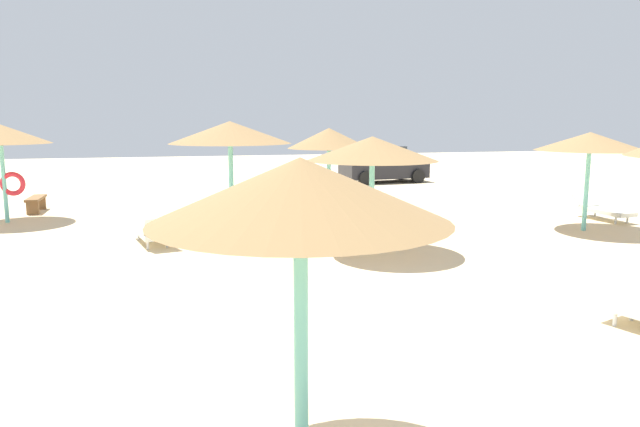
{
  "coord_description": "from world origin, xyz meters",
  "views": [
    {
      "loc": [
        -2.63,
        -7.55,
        2.98
      ],
      "look_at": [
        0.0,
        3.0,
        1.2
      ],
      "focal_mm": 32.5,
      "sensor_mm": 36.0,
      "label": 1
    }
  ],
  "objects_px": {
    "parasol_8": "(372,149)",
    "bench_0": "(36,201)",
    "parasol_2": "(230,133)",
    "lounger_1": "(602,209)",
    "parasol_0": "(329,139)",
    "lounger_2": "(153,231)",
    "lounger_0": "(300,221)",
    "parasol_6": "(300,192)",
    "parked_car": "(383,165)",
    "parasol_1": "(590,142)",
    "parasol_5": "(0,135)"
  },
  "relations": [
    {
      "from": "bench_0",
      "to": "lounger_2",
      "type": "bearing_deg",
      "value": -57.52
    },
    {
      "from": "lounger_1",
      "to": "lounger_2",
      "type": "bearing_deg",
      "value": -178.34
    },
    {
      "from": "parasol_8",
      "to": "lounger_0",
      "type": "bearing_deg",
      "value": 111.83
    },
    {
      "from": "parasol_0",
      "to": "lounger_0",
      "type": "relative_size",
      "value": 1.39
    },
    {
      "from": "parasol_2",
      "to": "bench_0",
      "type": "relative_size",
      "value": 1.99
    },
    {
      "from": "parked_car",
      "to": "parasol_1",
      "type": "bearing_deg",
      "value": -84.98
    },
    {
      "from": "parasol_2",
      "to": "parasol_8",
      "type": "xyz_separation_m",
      "value": [
        2.86,
        -2.37,
        -0.31
      ]
    },
    {
      "from": "parasol_0",
      "to": "parasol_6",
      "type": "relative_size",
      "value": 1.01
    },
    {
      "from": "parasol_0",
      "to": "parasol_8",
      "type": "height_order",
      "value": "parasol_0"
    },
    {
      "from": "parasol_6",
      "to": "lounger_1",
      "type": "bearing_deg",
      "value": 41.64
    },
    {
      "from": "parasol_2",
      "to": "lounger_0",
      "type": "distance_m",
      "value": 2.95
    },
    {
      "from": "parasol_0",
      "to": "lounger_2",
      "type": "bearing_deg",
      "value": -156.96
    },
    {
      "from": "parasol_2",
      "to": "bench_0",
      "type": "bearing_deg",
      "value": 134.93
    },
    {
      "from": "bench_0",
      "to": "parasol_5",
      "type": "bearing_deg",
      "value": -101.37
    },
    {
      "from": "lounger_0",
      "to": "bench_0",
      "type": "bearing_deg",
      "value": 144.02
    },
    {
      "from": "parasol_2",
      "to": "lounger_0",
      "type": "bearing_deg",
      "value": 9.24
    },
    {
      "from": "parasol_2",
      "to": "lounger_2",
      "type": "distance_m",
      "value": 3.02
    },
    {
      "from": "bench_0",
      "to": "parked_car",
      "type": "xyz_separation_m",
      "value": [
        13.96,
        5.68,
        0.48
      ]
    },
    {
      "from": "parasol_6",
      "to": "parasol_8",
      "type": "relative_size",
      "value": 0.93
    },
    {
      "from": "parasol_6",
      "to": "lounger_2",
      "type": "distance_m",
      "value": 10.06
    },
    {
      "from": "bench_0",
      "to": "parked_car",
      "type": "relative_size",
      "value": 0.36
    },
    {
      "from": "parasol_0",
      "to": "parasol_1",
      "type": "distance_m",
      "value": 7.02
    },
    {
      "from": "parasol_1",
      "to": "parasol_8",
      "type": "relative_size",
      "value": 0.98
    },
    {
      "from": "parasol_1",
      "to": "parasol_2",
      "type": "distance_m",
      "value": 9.4
    },
    {
      "from": "parasol_0",
      "to": "parasol_6",
      "type": "xyz_separation_m",
      "value": [
        -3.36,
        -11.8,
        -0.0
      ]
    },
    {
      "from": "parasol_2",
      "to": "parasol_1",
      "type": "bearing_deg",
      "value": -7.48
    },
    {
      "from": "parasol_8",
      "to": "lounger_2",
      "type": "relative_size",
      "value": 1.49
    },
    {
      "from": "parasol_8",
      "to": "lounger_1",
      "type": "bearing_deg",
      "value": 17.0
    },
    {
      "from": "parasol_2",
      "to": "lounger_1",
      "type": "distance_m",
      "value": 11.22
    },
    {
      "from": "parasol_5",
      "to": "parasol_2",
      "type": "bearing_deg",
      "value": -32.25
    },
    {
      "from": "parasol_6",
      "to": "parasol_8",
      "type": "bearing_deg",
      "value": 66.99
    },
    {
      "from": "lounger_0",
      "to": "lounger_2",
      "type": "relative_size",
      "value": 1.01
    },
    {
      "from": "parasol_8",
      "to": "parasol_6",
      "type": "bearing_deg",
      "value": -113.01
    },
    {
      "from": "bench_0",
      "to": "parked_car",
      "type": "bearing_deg",
      "value": 22.16
    },
    {
      "from": "parasol_0",
      "to": "bench_0",
      "type": "bearing_deg",
      "value": 155.69
    },
    {
      "from": "parasol_0",
      "to": "bench_0",
      "type": "xyz_separation_m",
      "value": [
        -8.75,
        3.95,
        -2.07
      ]
    },
    {
      "from": "bench_0",
      "to": "parasol_8",
      "type": "bearing_deg",
      "value": -43.39
    },
    {
      "from": "parasol_8",
      "to": "bench_0",
      "type": "relative_size",
      "value": 1.91
    },
    {
      "from": "parasol_2",
      "to": "parasol_6",
      "type": "distance_m",
      "value": 9.99
    },
    {
      "from": "parasol_8",
      "to": "lounger_2",
      "type": "xyz_separation_m",
      "value": [
        -4.77,
        2.11,
        -2.01
      ]
    },
    {
      "from": "parasol_5",
      "to": "lounger_1",
      "type": "distance_m",
      "value": 17.67
    },
    {
      "from": "lounger_0",
      "to": "parked_car",
      "type": "bearing_deg",
      "value": 60.13
    },
    {
      "from": "lounger_0",
      "to": "lounger_2",
      "type": "xyz_separation_m",
      "value": [
        -3.7,
        -0.56,
        0.01
      ]
    },
    {
      "from": "parasol_5",
      "to": "parked_car",
      "type": "bearing_deg",
      "value": 27.87
    },
    {
      "from": "lounger_2",
      "to": "parasol_8",
      "type": "bearing_deg",
      "value": -23.83
    },
    {
      "from": "parasol_2",
      "to": "lounger_0",
      "type": "height_order",
      "value": "parasol_2"
    },
    {
      "from": "parasol_5",
      "to": "parasol_8",
      "type": "bearing_deg",
      "value": -34.77
    },
    {
      "from": "parasol_8",
      "to": "bench_0",
      "type": "distance_m",
      "value": 12.02
    },
    {
      "from": "parasol_1",
      "to": "parasol_2",
      "type": "relative_size",
      "value": 0.94
    },
    {
      "from": "parasol_1",
      "to": "lounger_2",
      "type": "xyz_separation_m",
      "value": [
        -11.23,
        0.96,
        -2.06
      ]
    }
  ]
}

